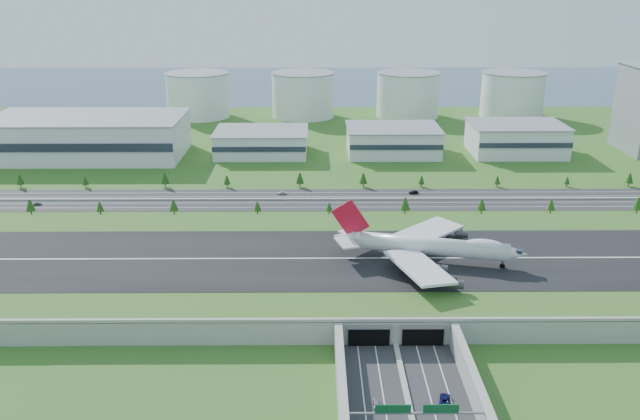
{
  "coord_description": "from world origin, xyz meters",
  "views": [
    {
      "loc": [
        -25.27,
        -237.61,
        111.47
      ],
      "look_at": [
        -23.28,
        35.0,
        15.51
      ],
      "focal_mm": 38.0,
      "sensor_mm": 36.0,
      "label": 1
    }
  ],
  "objects_px": {
    "car_5": "(414,192)",
    "car_7": "(281,193)",
    "car_2": "(445,399)",
    "car_4": "(38,204)",
    "boeing_747": "(428,246)",
    "fuel_tank_a": "(198,95)",
    "car_0": "(376,404)"
  },
  "relations": [
    {
      "from": "car_5",
      "to": "car_7",
      "type": "distance_m",
      "value": 70.43
    },
    {
      "from": "car_2",
      "to": "car_4",
      "type": "bearing_deg",
      "value": -28.78
    },
    {
      "from": "boeing_747",
      "to": "car_5",
      "type": "distance_m",
      "value": 108.55
    },
    {
      "from": "fuel_tank_a",
      "to": "car_0",
      "type": "relative_size",
      "value": 11.63
    },
    {
      "from": "car_4",
      "to": "car_5",
      "type": "relative_size",
      "value": 0.78
    },
    {
      "from": "boeing_747",
      "to": "car_7",
      "type": "bearing_deg",
      "value": 133.17
    },
    {
      "from": "fuel_tank_a",
      "to": "car_4",
      "type": "relative_size",
      "value": 12.53
    },
    {
      "from": "fuel_tank_a",
      "to": "car_5",
      "type": "height_order",
      "value": "fuel_tank_a"
    },
    {
      "from": "fuel_tank_a",
      "to": "car_5",
      "type": "distance_m",
      "value": 253.17
    },
    {
      "from": "car_4",
      "to": "car_5",
      "type": "height_order",
      "value": "car_5"
    },
    {
      "from": "car_0",
      "to": "car_4",
      "type": "xyz_separation_m",
      "value": [
        -157.16,
        169.69,
        -0.05
      ]
    },
    {
      "from": "car_4",
      "to": "car_7",
      "type": "xyz_separation_m",
      "value": [
        122.62,
        16.86,
        0.03
      ]
    },
    {
      "from": "boeing_747",
      "to": "car_7",
      "type": "distance_m",
      "value": 123.48
    },
    {
      "from": "car_0",
      "to": "car_2",
      "type": "bearing_deg",
      "value": 4.21
    },
    {
      "from": "fuel_tank_a",
      "to": "car_5",
      "type": "bearing_deg",
      "value": -54.4
    },
    {
      "from": "boeing_747",
      "to": "car_2",
      "type": "height_order",
      "value": "boeing_747"
    },
    {
      "from": "boeing_747",
      "to": "fuel_tank_a",
      "type": "bearing_deg",
      "value": 127.37
    },
    {
      "from": "fuel_tank_a",
      "to": "boeing_747",
      "type": "bearing_deg",
      "value": -66.34
    },
    {
      "from": "fuel_tank_a",
      "to": "car_2",
      "type": "relative_size",
      "value": 8.15
    },
    {
      "from": "car_4",
      "to": "fuel_tank_a",
      "type": "bearing_deg",
      "value": -18.5
    },
    {
      "from": "boeing_747",
      "to": "car_0",
      "type": "bearing_deg",
      "value": -94.25
    },
    {
      "from": "boeing_747",
      "to": "car_0",
      "type": "relative_size",
      "value": 16.8
    },
    {
      "from": "car_0",
      "to": "car_7",
      "type": "relative_size",
      "value": 0.88
    },
    {
      "from": "car_7",
      "to": "car_4",
      "type": "bearing_deg",
      "value": -82.4
    },
    {
      "from": "car_2",
      "to": "car_4",
      "type": "height_order",
      "value": "car_2"
    },
    {
      "from": "boeing_747",
      "to": "car_0",
      "type": "xyz_separation_m",
      "value": [
        -25.83,
        -79.69,
        -13.57
      ]
    },
    {
      "from": "boeing_747",
      "to": "car_0",
      "type": "height_order",
      "value": "boeing_747"
    },
    {
      "from": "fuel_tank_a",
      "to": "car_4",
      "type": "xyz_separation_m",
      "value": [
        -45.99,
        -222.65,
        -16.7
      ]
    },
    {
      "from": "car_0",
      "to": "car_2",
      "type": "distance_m",
      "value": 19.03
    },
    {
      "from": "car_0",
      "to": "car_4",
      "type": "bearing_deg",
      "value": 130.59
    },
    {
      "from": "car_2",
      "to": "car_7",
      "type": "xyz_separation_m",
      "value": [
        -53.45,
        184.42,
        -0.15
      ]
    },
    {
      "from": "car_4",
      "to": "car_0",
      "type": "bearing_deg",
      "value": -144.03
    }
  ]
}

